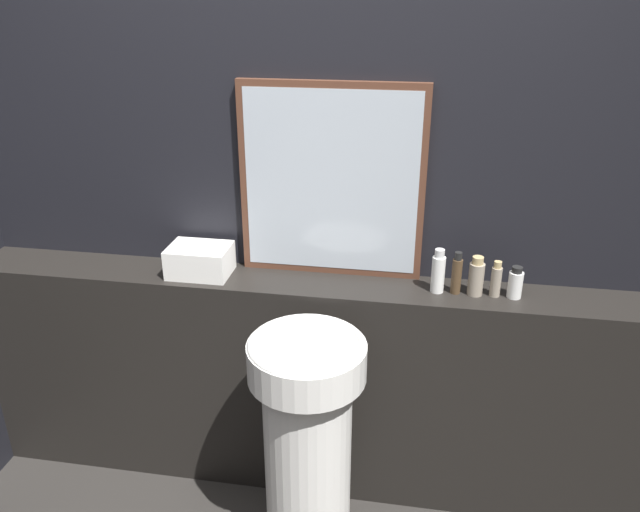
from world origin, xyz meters
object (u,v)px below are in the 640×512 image
object	(u,v)px
conditioner_bottle	(457,274)
body_wash_bottle	(496,280)
pedestal_sink	(308,443)
lotion_bottle	(476,277)
hand_soap_bottle	(515,283)
mirror	(331,182)
shampoo_bottle	(438,272)
towel_stack	(200,260)

from	to	relation	value
conditioner_bottle	body_wash_bottle	world-z (taller)	conditioner_bottle
pedestal_sink	body_wash_bottle	xyz separation A→B (m)	(0.62, 0.38, 0.50)
conditioner_bottle	lotion_bottle	size ratio (longest dim) A/B	1.09
lotion_bottle	hand_soap_bottle	world-z (taller)	lotion_bottle
pedestal_sink	hand_soap_bottle	xyz separation A→B (m)	(0.69, 0.38, 0.49)
conditioner_bottle	mirror	bearing A→B (deg)	168.07
body_wash_bottle	shampoo_bottle	bearing A→B (deg)	180.00
shampoo_bottle	towel_stack	bearing A→B (deg)	180.00
pedestal_sink	mirror	size ratio (longest dim) A/B	1.25
hand_soap_bottle	conditioner_bottle	bearing A→B (deg)	-180.00
pedestal_sink	towel_stack	size ratio (longest dim) A/B	3.90
conditioner_bottle	hand_soap_bottle	xyz separation A→B (m)	(0.21, 0.00, -0.02)
lotion_bottle	body_wash_bottle	world-z (taller)	lotion_bottle
shampoo_bottle	mirror	bearing A→B (deg)	166.22
mirror	shampoo_bottle	distance (m)	0.51
pedestal_sink	conditioner_bottle	world-z (taller)	conditioner_bottle
hand_soap_bottle	lotion_bottle	bearing A→B (deg)	-180.00
mirror	body_wash_bottle	xyz separation A→B (m)	(0.61, -0.10, -0.30)
conditioner_bottle	body_wash_bottle	distance (m)	0.14
conditioner_bottle	pedestal_sink	bearing A→B (deg)	-141.53
pedestal_sink	towel_stack	bearing A→B (deg)	142.09
pedestal_sink	body_wash_bottle	world-z (taller)	body_wash_bottle
pedestal_sink	shampoo_bottle	size ratio (longest dim) A/B	5.45
conditioner_bottle	lotion_bottle	xyz separation A→B (m)	(0.07, 0.00, -0.01)
pedestal_sink	lotion_bottle	distance (m)	0.84
body_wash_bottle	hand_soap_bottle	distance (m)	0.07
lotion_bottle	body_wash_bottle	distance (m)	0.07
body_wash_bottle	pedestal_sink	bearing A→B (deg)	-148.37
towel_stack	shampoo_bottle	world-z (taller)	shampoo_bottle
conditioner_bottle	body_wash_bottle	size ratio (longest dim) A/B	1.19
towel_stack	body_wash_bottle	world-z (taller)	body_wash_bottle
conditioner_bottle	hand_soap_bottle	world-z (taller)	conditioner_bottle
shampoo_bottle	lotion_bottle	size ratio (longest dim) A/B	1.13
mirror	conditioner_bottle	distance (m)	0.56
pedestal_sink	hand_soap_bottle	size ratio (longest dim) A/B	7.64
pedestal_sink	mirror	world-z (taller)	mirror
mirror	lotion_bottle	size ratio (longest dim) A/B	4.93
hand_soap_bottle	mirror	bearing A→B (deg)	171.64
towel_stack	hand_soap_bottle	distance (m)	1.17
towel_stack	mirror	bearing A→B (deg)	11.45
mirror	lotion_bottle	xyz separation A→B (m)	(0.54, -0.10, -0.30)
conditioner_bottle	lotion_bottle	distance (m)	0.07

